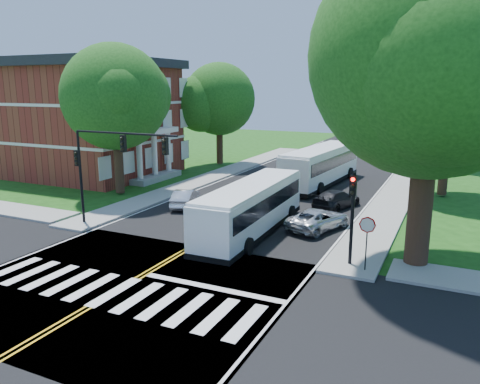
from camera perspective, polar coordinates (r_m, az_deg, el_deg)
The scene contains 24 objects.
ground at distance 20.82m, azimuth -14.16°, elevation -11.23°, with size 140.00×140.00×0.00m, color #184611.
road at distance 35.79m, azimuth 4.26°, elevation -0.72°, with size 14.00×96.00×0.01m, color black.
cross_road at distance 20.82m, azimuth -14.16°, elevation -11.22°, with size 60.00×12.00×0.01m, color black.
center_line at distance 39.46m, azimuth 6.35°, elevation 0.52°, with size 0.36×70.00×0.01m, color gold.
edge_line_w at distance 42.09m, azimuth -2.44°, elevation 1.36°, with size 0.12×70.00×0.01m, color silver.
edge_line_e at distance 37.88m, azimuth 16.12°, elevation -0.42°, with size 0.12×70.00×0.01m, color silver.
crosswalk at distance 20.47m, azimuth -15.06°, elevation -11.67°, with size 12.60×3.00×0.01m, color silver.
stop_bar at distance 20.20m, azimuth -3.32°, elevation -11.56°, with size 6.60×0.40×0.01m, color silver.
sidewalk_nw at distance 45.37m, azimuth -2.37°, elevation 2.27°, with size 2.60×40.00×0.15m, color gray.
sidewalk_ne at distance 40.60m, azimuth 18.90°, elevation 0.33°, with size 2.60×40.00×0.15m, color gray.
tree_ne_big at distance 22.62m, azimuth 22.52°, elevation 15.11°, with size 10.80×10.80×14.91m.
tree_west_near at distance 37.21m, azimuth -15.00°, elevation 11.10°, with size 8.00×8.00×11.40m.
tree_west_far at distance 50.31m, azimuth -2.55°, elevation 11.23°, with size 7.60×7.60×10.67m.
tree_east_mid at distance 38.55m, azimuth 24.37°, elevation 10.96°, with size 8.40×8.40×11.93m.
tree_east_far at distance 54.56m, azimuth 25.73°, elevation 9.99°, with size 7.20×7.20×10.34m.
brick_building at distance 48.77m, azimuth -19.83°, elevation 8.60°, with size 20.00×13.00×10.80m.
signal_nw at distance 28.05m, azimuth -15.68°, elevation 4.19°, with size 7.15×0.46×5.66m.
signal_ne at distance 22.05m, azimuth 13.55°, elevation -1.68°, with size 0.30×0.46×4.40m.
stop_sign at distance 21.72m, azimuth 15.24°, elevation -4.55°, with size 0.76×0.08×2.53m.
bus_lead at distance 26.84m, azimuth 1.43°, elevation -1.88°, with size 2.92×11.30×2.91m.
bus_follow at distance 40.85m, azimuth 9.87°, elevation 3.24°, with size 3.77×12.58×3.21m.
hatchback at distance 33.16m, azimuth -6.67°, elevation -0.73°, with size 1.34×3.83×1.26m, color silver.
suv at distance 28.15m, azimuth 9.53°, elevation -3.28°, with size 2.07×4.48×1.25m, color silver.
dark_sedan at distance 33.34m, azimuth 11.66°, elevation -0.83°, with size 1.77×4.35×1.26m, color black.
Camera 1 is at (12.35, -14.54, 8.33)m, focal length 35.00 mm.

